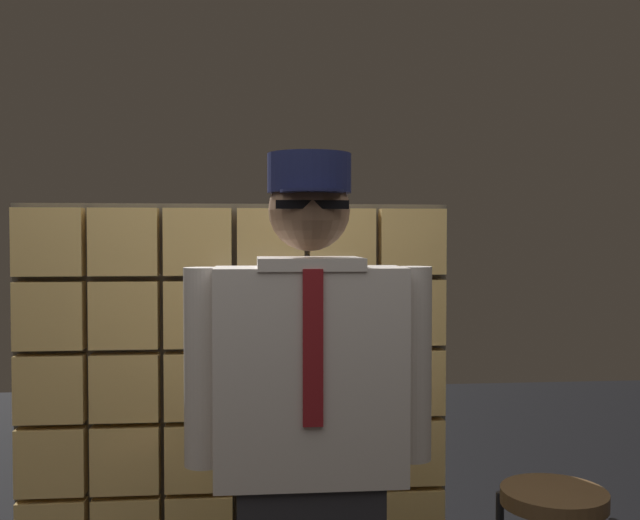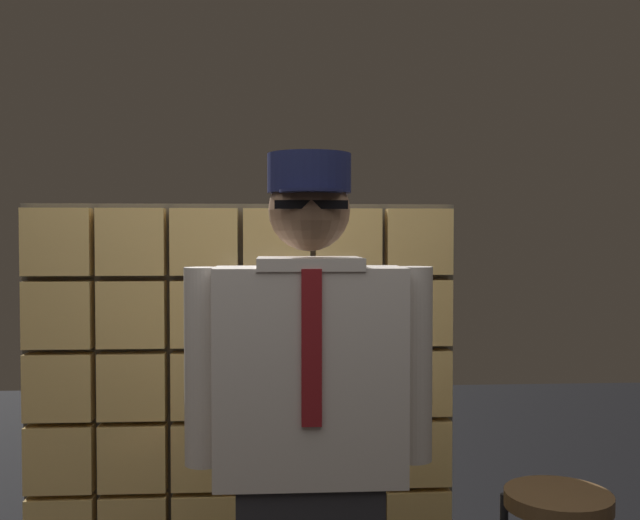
# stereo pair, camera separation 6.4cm
# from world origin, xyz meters

# --- Properties ---
(glass_block_wall) EXTENTS (1.73, 0.10, 1.73)m
(glass_block_wall) POSITION_xyz_m (-0.00, 1.29, 0.85)
(glass_block_wall) COLOR #F2C672
(glass_block_wall) RESTS_ON ground
(standing_person) EXTENTS (0.72, 0.30, 1.82)m
(standing_person) POSITION_xyz_m (0.23, 0.47, 0.95)
(standing_person) COLOR #28282D
(standing_person) RESTS_ON ground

